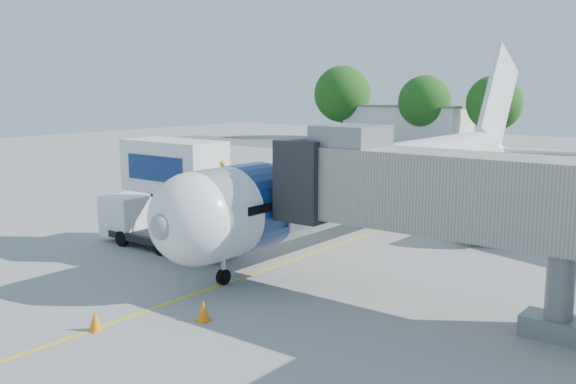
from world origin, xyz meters
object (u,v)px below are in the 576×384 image
Objects in this scene: aircraft at (388,177)px; jet_bridge at (433,192)px; catering_hiloader at (166,195)px; ground_tug at (131,327)px.

aircraft reaches higher than jet_bridge.
aircraft is 12.77m from catering_hiloader.
aircraft is 2.71× the size of jet_bridge.
jet_bridge reaches higher than catering_hiloader.
catering_hiloader is at bearing -179.99° from jet_bridge.
aircraft reaches higher than catering_hiloader.
jet_bridge is at bearing -54.30° from aircraft.
catering_hiloader is at bearing 114.23° from ground_tug.
aircraft is at bearing 60.58° from catering_hiloader.
jet_bridge is 3.31× the size of ground_tug.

